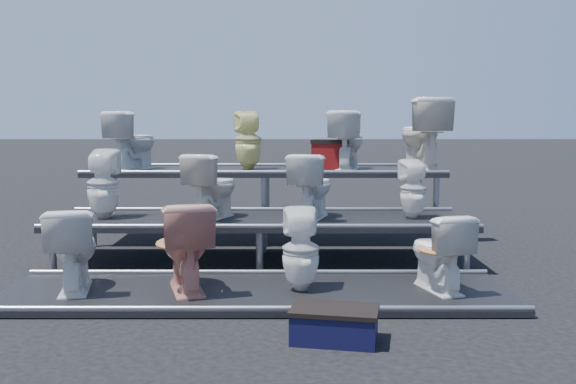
{
  "coord_description": "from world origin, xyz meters",
  "views": [
    {
      "loc": [
        0.26,
        -6.5,
        1.48
      ],
      "look_at": [
        0.27,
        0.1,
        0.72
      ],
      "focal_mm": 40.0,
      "sensor_mm": 36.0,
      "label": 1
    }
  ],
  "objects_px": {
    "toilet_4": "(103,184)",
    "toilet_11": "(422,134)",
    "toilet_1": "(185,246)",
    "red_crate": "(330,156)",
    "toilet_2": "(301,249)",
    "toilet_5": "(212,186)",
    "toilet_0": "(73,249)",
    "toilet_7": "(413,189)",
    "toilet_8": "(133,141)",
    "toilet_9": "(248,140)",
    "toilet_3": "(438,252)",
    "toilet_6": "(312,186)",
    "step_stool": "(334,327)",
    "toilet_10": "(347,140)"
  },
  "relations": [
    {
      "from": "red_crate",
      "to": "toilet_2",
      "type": "bearing_deg",
      "value": -90.97
    },
    {
      "from": "toilet_0",
      "to": "toilet_3",
      "type": "distance_m",
      "value": 3.02
    },
    {
      "from": "toilet_2",
      "to": "toilet_11",
      "type": "relative_size",
      "value": 0.8
    },
    {
      "from": "toilet_5",
      "to": "toilet_7",
      "type": "bearing_deg",
      "value": -155.43
    },
    {
      "from": "toilet_0",
      "to": "toilet_7",
      "type": "bearing_deg",
      "value": -168.25
    },
    {
      "from": "toilet_8",
      "to": "red_crate",
      "type": "xyz_separation_m",
      "value": [
        2.41,
        0.02,
        -0.19
      ]
    },
    {
      "from": "toilet_9",
      "to": "toilet_2",
      "type": "bearing_deg",
      "value": 88.73
    },
    {
      "from": "toilet_2",
      "to": "toilet_8",
      "type": "distance_m",
      "value": 3.37
    },
    {
      "from": "toilet_8",
      "to": "toilet_11",
      "type": "bearing_deg",
      "value": -155.12
    },
    {
      "from": "toilet_1",
      "to": "red_crate",
      "type": "height_order",
      "value": "red_crate"
    },
    {
      "from": "toilet_2",
      "to": "toilet_3",
      "type": "height_order",
      "value": "toilet_2"
    },
    {
      "from": "toilet_2",
      "to": "step_stool",
      "type": "xyz_separation_m",
      "value": [
        0.2,
        -1.07,
        -0.3
      ]
    },
    {
      "from": "toilet_9",
      "to": "step_stool",
      "type": "height_order",
      "value": "toilet_9"
    },
    {
      "from": "toilet_0",
      "to": "toilet_9",
      "type": "xyz_separation_m",
      "value": [
        1.3,
        2.6,
        0.81
      ]
    },
    {
      "from": "toilet_2",
      "to": "toilet_7",
      "type": "distance_m",
      "value": 1.79
    },
    {
      "from": "toilet_5",
      "to": "toilet_10",
      "type": "bearing_deg",
      "value": -114.39
    },
    {
      "from": "toilet_5",
      "to": "red_crate",
      "type": "xyz_separation_m",
      "value": [
        1.29,
        1.32,
        0.22
      ]
    },
    {
      "from": "toilet_4",
      "to": "toilet_8",
      "type": "height_order",
      "value": "toilet_8"
    },
    {
      "from": "toilet_8",
      "to": "red_crate",
      "type": "bearing_deg",
      "value": -154.54
    },
    {
      "from": "toilet_0",
      "to": "red_crate",
      "type": "height_order",
      "value": "red_crate"
    },
    {
      "from": "toilet_0",
      "to": "toilet_7",
      "type": "xyz_separation_m",
      "value": [
        3.06,
        1.3,
        0.35
      ]
    },
    {
      "from": "toilet_0",
      "to": "red_crate",
      "type": "distance_m",
      "value": 3.54
    },
    {
      "from": "red_crate",
      "to": "step_stool",
      "type": "height_order",
      "value": "red_crate"
    },
    {
      "from": "toilet_2",
      "to": "toilet_5",
      "type": "distance_m",
      "value": 1.61
    },
    {
      "from": "toilet_8",
      "to": "toilet_0",
      "type": "bearing_deg",
      "value": 117.3
    },
    {
      "from": "toilet_3",
      "to": "toilet_9",
      "type": "xyz_separation_m",
      "value": [
        -1.72,
        2.6,
        0.83
      ]
    },
    {
      "from": "toilet_3",
      "to": "toilet_9",
      "type": "bearing_deg",
      "value": -72.5
    },
    {
      "from": "toilet_10",
      "to": "red_crate",
      "type": "xyz_separation_m",
      "value": [
        -0.2,
        0.02,
        -0.2
      ]
    },
    {
      "from": "toilet_6",
      "to": "toilet_8",
      "type": "distance_m",
      "value": 2.53
    },
    {
      "from": "toilet_0",
      "to": "toilet_6",
      "type": "xyz_separation_m",
      "value": [
        2.02,
        1.3,
        0.38
      ]
    },
    {
      "from": "toilet_11",
      "to": "step_stool",
      "type": "relative_size",
      "value": 1.55
    },
    {
      "from": "toilet_11",
      "to": "toilet_0",
      "type": "bearing_deg",
      "value": 28.39
    },
    {
      "from": "toilet_8",
      "to": "red_crate",
      "type": "height_order",
      "value": "toilet_8"
    },
    {
      "from": "toilet_4",
      "to": "toilet_9",
      "type": "height_order",
      "value": "toilet_9"
    },
    {
      "from": "toilet_6",
      "to": "toilet_9",
      "type": "relative_size",
      "value": 0.93
    },
    {
      "from": "toilet_2",
      "to": "toilet_11",
      "type": "bearing_deg",
      "value": -122.07
    },
    {
      "from": "toilet_6",
      "to": "toilet_8",
      "type": "bearing_deg",
      "value": -13.87
    },
    {
      "from": "toilet_2",
      "to": "toilet_7",
      "type": "xyz_separation_m",
      "value": [
        1.18,
        1.3,
        0.36
      ]
    },
    {
      "from": "toilet_1",
      "to": "red_crate",
      "type": "relative_size",
      "value": 1.71
    },
    {
      "from": "toilet_1",
      "to": "toilet_2",
      "type": "relative_size",
      "value": 1.09
    },
    {
      "from": "toilet_4",
      "to": "toilet_11",
      "type": "relative_size",
      "value": 0.82
    },
    {
      "from": "toilet_7",
      "to": "red_crate",
      "type": "bearing_deg",
      "value": -68.89
    },
    {
      "from": "toilet_6",
      "to": "toilet_8",
      "type": "height_order",
      "value": "toilet_8"
    },
    {
      "from": "toilet_0",
      "to": "toilet_9",
      "type": "distance_m",
      "value": 3.02
    },
    {
      "from": "toilet_1",
      "to": "step_stool",
      "type": "distance_m",
      "value": 1.61
    },
    {
      "from": "toilet_3",
      "to": "toilet_5",
      "type": "distance_m",
      "value": 2.43
    },
    {
      "from": "toilet_0",
      "to": "toilet_1",
      "type": "xyz_separation_m",
      "value": [
        0.93,
        0.0,
        0.03
      ]
    },
    {
      "from": "toilet_4",
      "to": "toilet_6",
      "type": "xyz_separation_m",
      "value": [
        2.13,
        0.0,
        -0.02
      ]
    },
    {
      "from": "toilet_2",
      "to": "toilet_0",
      "type": "bearing_deg",
      "value": -1.64
    },
    {
      "from": "toilet_4",
      "to": "toilet_11",
      "type": "xyz_separation_m",
      "value": [
        3.52,
        1.3,
        0.48
      ]
    }
  ]
}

